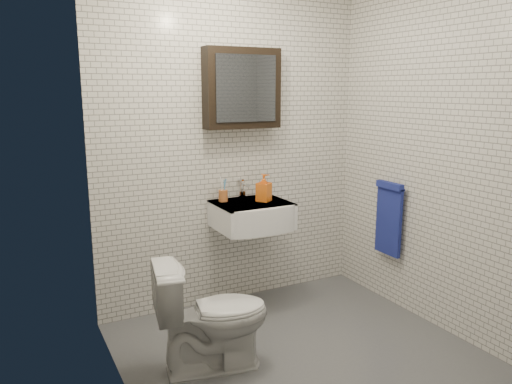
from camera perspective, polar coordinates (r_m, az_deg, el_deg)
ground at (r=3.45m, az=4.84°, el=-17.70°), size 2.20×2.00×0.01m
room_shell at (r=3.02m, az=5.32°, el=7.27°), size 2.22×2.02×2.51m
washbasin at (r=3.79m, az=-0.24°, el=-2.67°), size 0.55×0.50×0.20m
faucet at (r=3.92m, az=-1.55°, el=0.24°), size 0.06×0.20×0.15m
mirror_cabinet at (r=3.84m, az=-1.59°, el=11.74°), size 0.60×0.15×0.60m
towel_rail at (r=4.05m, az=14.96°, el=-2.61°), size 0.09×0.30×0.58m
toothbrush_cup at (r=3.83m, az=-3.78°, el=-0.36°), size 0.09×0.09×0.19m
soap_bottle at (r=3.81m, az=0.90°, el=0.50°), size 0.13×0.13×0.21m
toilet at (r=3.13m, az=-5.03°, el=-13.83°), size 0.74×0.51×0.70m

